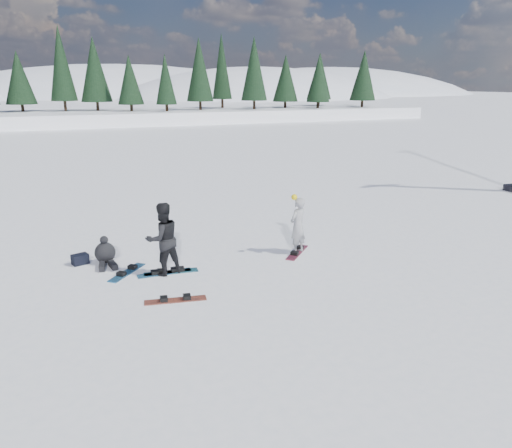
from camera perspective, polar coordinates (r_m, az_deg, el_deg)
The scene contains 11 objects.
ground at distance 14.80m, azimuth 2.42°, elevation -4.43°, with size 420.00×420.00×0.00m, color white.
alpine_backdrop at distance 202.79m, azimuth -23.91°, elevation 9.20°, with size 412.50×227.00×53.20m.
snowboarder_woman at distance 15.40m, azimuth 4.79°, elevation -0.16°, with size 0.77×0.68×1.92m.
snowboarder_man at distance 13.87m, azimuth -10.61°, elevation -1.68°, with size 0.99×0.77×2.03m, color black.
seated_rider at distance 15.25m, azimuth -16.84°, elevation -3.23°, with size 0.60×0.99×0.84m.
gear_bag at distance 15.51m, azimuth -19.46°, elevation -3.82°, with size 0.45×0.30×0.30m, color black.
snowboard_woman at distance 15.67m, azimuth 4.72°, elevation -3.25°, with size 1.50×0.28×0.03m, color maroon.
snowboard_man at distance 14.20m, azimuth -10.40°, elevation -5.54°, with size 1.50×0.28×0.03m, color #1A6090.
snowboard_loose_a at distance 14.47m, azimuth -14.52°, elevation -5.38°, with size 1.50×0.28×0.03m, color #185786.
snowboard_loose_c at distance 14.23m, azimuth -9.69°, elevation -5.45°, with size 1.50×0.28×0.03m, color #16667B.
snowboard_loose_b at distance 12.47m, azimuth -9.19°, elevation -8.60°, with size 1.50×0.28×0.03m, color #9B3C21.
Camera 1 is at (-5.77, -12.62, 5.15)m, focal length 35.00 mm.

